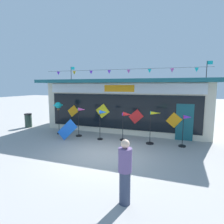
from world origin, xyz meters
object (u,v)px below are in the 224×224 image
at_px(wind_spinner_left, 81,117).
at_px(wind_spinner_right, 153,125).
at_px(display_kite_on_ground, 67,130).
at_px(kite_shop_building, 130,103).
at_px(wind_spinner_far_left, 58,107).
at_px(wind_spinner_center_left, 102,118).
at_px(wind_spinner_center_right, 126,119).
at_px(person_near_camera, 125,170).
at_px(wind_spinner_far_right, 185,127).
at_px(trash_bin, 28,120).

distance_m(wind_spinner_left, wind_spinner_right, 4.17).
bearing_deg(display_kite_on_ground, wind_spinner_left, 70.88).
bearing_deg(kite_shop_building, wind_spinner_far_left, -133.07).
relative_size(wind_spinner_far_left, wind_spinner_center_left, 1.20).
relative_size(wind_spinner_center_right, person_near_camera, 0.93).
bearing_deg(wind_spinner_center_left, display_kite_on_ground, -157.94).
xyz_separation_m(kite_shop_building, wind_spinner_far_right, (3.75, -3.77, -0.72)).
relative_size(wind_spinner_far_left, wind_spinner_left, 1.16).
bearing_deg(wind_spinner_right, wind_spinner_far_right, 4.04).
height_order(wind_spinner_left, wind_spinner_center_right, wind_spinner_left).
xyz_separation_m(wind_spinner_far_left, trash_bin, (-3.24, 0.89, -1.15)).
distance_m(wind_spinner_center_left, display_kite_on_ground, 2.00).
height_order(wind_spinner_far_left, display_kite_on_ground, wind_spinner_far_left).
bearing_deg(wind_spinner_right, kite_shop_building, 119.76).
bearing_deg(wind_spinner_far_left, display_kite_on_ground, -38.31).
distance_m(kite_shop_building, display_kite_on_ground, 5.37).
relative_size(wind_spinner_far_left, display_kite_on_ground, 1.84).
bearing_deg(kite_shop_building, wind_spinner_left, -117.13).
height_order(kite_shop_building, trash_bin, kite_shop_building).
relative_size(wind_spinner_center_right, wind_spinner_far_right, 1.00).
relative_size(wind_spinner_center_left, wind_spinner_center_right, 1.06).
height_order(kite_shop_building, wind_spinner_left, kite_shop_building).
height_order(person_near_camera, trash_bin, person_near_camera).
distance_m(person_near_camera, trash_bin, 10.95).
relative_size(wind_spinner_far_right, person_near_camera, 0.94).
height_order(wind_spinner_center_right, wind_spinner_right, wind_spinner_right).
height_order(wind_spinner_far_left, wind_spinner_right, wind_spinner_far_left).
xyz_separation_m(wind_spinner_right, person_near_camera, (0.03, -5.21, -0.10)).
bearing_deg(person_near_camera, trash_bin, 123.42).
bearing_deg(wind_spinner_center_right, person_near_camera, -74.63).
bearing_deg(wind_spinner_left, kite_shop_building, 62.87).
height_order(wind_spinner_center_left, person_near_camera, person_near_camera).
distance_m(wind_spinner_right, wind_spinner_far_right, 1.54).
distance_m(kite_shop_building, person_near_camera, 9.40).
bearing_deg(wind_spinner_far_left, wind_spinner_left, -1.82).
height_order(kite_shop_building, wind_spinner_center_left, kite_shop_building).
xyz_separation_m(kite_shop_building, wind_spinner_far_left, (-3.51, -3.76, -0.04)).
bearing_deg(wind_spinner_far_right, trash_bin, 175.08).
xyz_separation_m(wind_spinner_right, trash_bin, (-8.97, 1.01, -0.49)).
height_order(wind_spinner_left, person_near_camera, wind_spinner_left).
distance_m(trash_bin, display_kite_on_ground, 4.85).
bearing_deg(wind_spinner_center_left, wind_spinner_left, 171.63).
bearing_deg(wind_spinner_right, wind_spinner_center_right, 174.02).
height_order(wind_spinner_left, wind_spinner_far_right, wind_spinner_left).
height_order(kite_shop_building, wind_spinner_center_right, kite_shop_building).
bearing_deg(wind_spinner_center_right, wind_spinner_right, -5.98).
xyz_separation_m(wind_spinner_left, trash_bin, (-4.80, 0.94, -0.64)).
xyz_separation_m(person_near_camera, display_kite_on_ground, (-4.52, 4.35, -0.30)).
bearing_deg(wind_spinner_left, wind_spinner_right, -1.02).
distance_m(wind_spinner_far_left, wind_spinner_left, 1.64).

